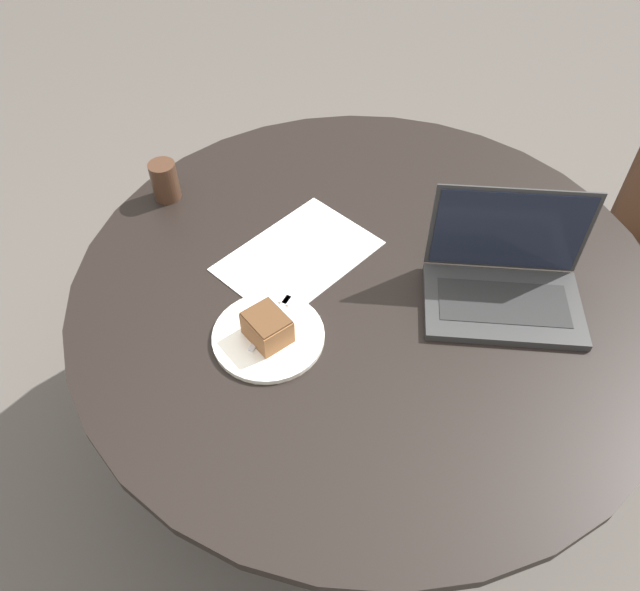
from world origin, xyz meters
TOP-DOWN VIEW (x-y plane):
  - ground_plane at (0.00, 0.00)m, footprint 12.00×12.00m
  - dining_table at (0.00, 0.00)m, footprint 1.37×1.37m
  - paper_document at (-0.01, -0.18)m, footprint 0.43×0.37m
  - plate at (0.24, -0.15)m, footprint 0.24×0.24m
  - cake_slice at (0.24, -0.14)m, footprint 0.11×0.12m
  - fork at (0.19, -0.15)m, footprint 0.17×0.04m
  - coffee_glass at (-0.10, -0.59)m, footprint 0.07×0.07m
  - laptop at (-0.06, 0.30)m, footprint 0.31×0.39m

SIDE VIEW (x-z plane):
  - ground_plane at x=0.00m, z-range 0.00..0.00m
  - dining_table at x=0.00m, z-range 0.25..0.96m
  - paper_document at x=-0.01m, z-range 0.70..0.71m
  - plate at x=0.24m, z-range 0.70..0.72m
  - fork at x=0.19m, z-range 0.72..0.72m
  - cake_slice at x=0.24m, z-range 0.72..0.78m
  - laptop at x=-0.06m, z-range 0.63..0.87m
  - coffee_glass at x=-0.10m, z-range 0.70..0.81m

